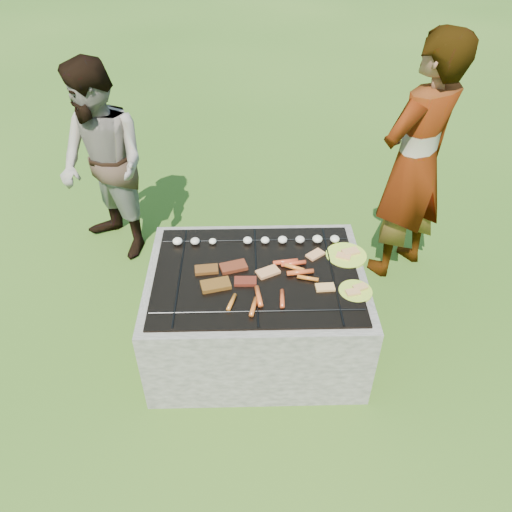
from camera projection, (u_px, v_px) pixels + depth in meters
The scene contains 10 objects.
lawn at pixel (256, 342), 3.33m from camera, with size 60.00×60.00×0.00m, color #234B12.
fire_pit at pixel (256, 312), 3.15m from camera, with size 1.30×1.00×0.62m.
mushrooms at pixel (263, 240), 3.17m from camera, with size 1.06×0.06×0.04m.
pork_slabs at pixel (224, 276), 2.91m from camera, with size 0.37×0.29×0.02m.
sausages at pixel (280, 281), 2.87m from camera, with size 0.53×0.48×0.03m.
bread_on_grate at pixel (295, 271), 2.95m from camera, with size 0.45×0.39×0.02m.
plate_far at pixel (346, 255), 3.08m from camera, with size 0.31×0.31×0.03m.
plate_near at pixel (356, 291), 2.83m from camera, with size 0.25×0.25×0.03m.
cook at pixel (415, 164), 3.41m from camera, with size 0.65×0.43×1.79m, color gray.
bystander at pixel (104, 165), 3.66m from camera, with size 0.74×0.58×1.52m, color #9F9685.
Camera 1 is at (-0.06, -2.24, 2.53)m, focal length 35.00 mm.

